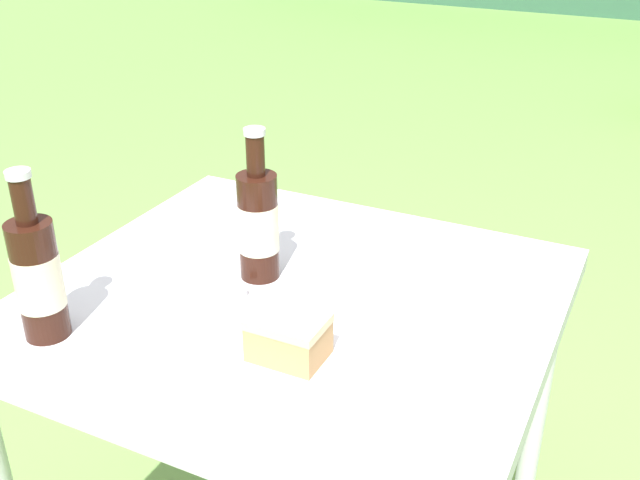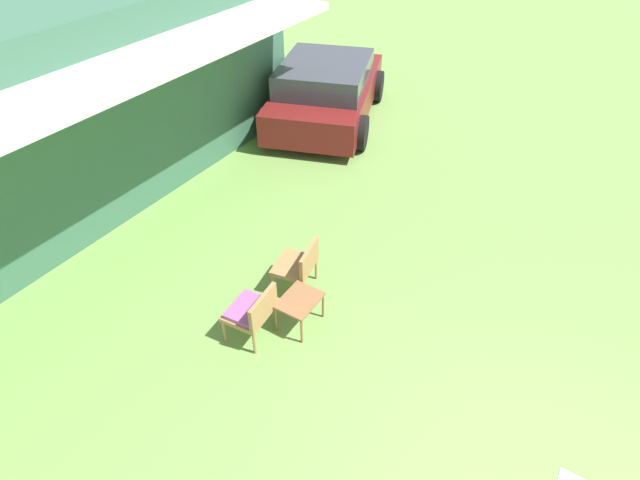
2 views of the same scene
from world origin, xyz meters
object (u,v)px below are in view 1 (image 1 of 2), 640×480
(patio_table, at_px, (293,335))
(cola_bottle_near, at_px, (258,223))
(cake_on_plate, at_px, (280,346))
(cola_bottle_far, at_px, (38,276))

(patio_table, xyz_separation_m, cola_bottle_near, (-0.08, 0.03, 0.18))
(patio_table, distance_m, cake_on_plate, 0.20)
(patio_table, height_order, cola_bottle_far, cola_bottle_far)
(patio_table, distance_m, cola_bottle_far, 0.41)
(cola_bottle_near, bearing_deg, cola_bottle_far, -123.64)
(patio_table, xyz_separation_m, cola_bottle_far, (-0.26, -0.26, 0.18))
(patio_table, xyz_separation_m, cake_on_plate, (0.07, -0.16, 0.10))
(patio_table, height_order, cola_bottle_near, cola_bottle_near)
(cake_on_plate, relative_size, cola_bottle_far, 0.88)
(cola_bottle_near, height_order, cola_bottle_far, same)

